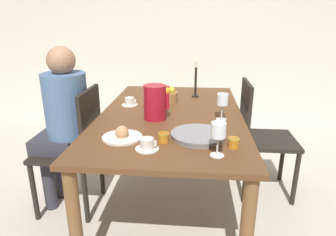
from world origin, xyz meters
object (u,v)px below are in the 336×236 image
object	(u,v)px
teacup_near_person	(147,145)
teacup_across	(130,102)
jam_jar_red	(234,142)
chair_opposite	(259,135)
person_seated	(63,115)
fruit_bowl	(167,95)
serving_tray	(198,135)
chair_person_side	(76,146)
wine_glass_water	(222,101)
bread_plate	(122,135)
jam_jar_amber	(163,137)
candlestick_tall	(196,83)
red_pitcher	(155,102)
wine_glass_juice	(218,132)

from	to	relation	value
teacup_near_person	teacup_across	bearing A→B (deg)	108.28
teacup_across	jam_jar_red	bearing A→B (deg)	-45.66
chair_opposite	person_seated	size ratio (longest dim) A/B	0.76
fruit_bowl	person_seated	bearing A→B (deg)	-153.10
teacup_across	fruit_bowl	distance (m)	0.30
fruit_bowl	serving_tray	bearing A→B (deg)	-71.40
fruit_bowl	chair_person_side	bearing A→B (deg)	-147.40
wine_glass_water	serving_tray	distance (m)	0.38
chair_person_side	teacup_near_person	xyz separation A→B (m)	(0.61, -0.51, 0.26)
bread_plate	jam_jar_red	world-z (taller)	bread_plate
jam_jar_amber	candlestick_tall	world-z (taller)	candlestick_tall
chair_person_side	red_pitcher	bearing A→B (deg)	-92.63
wine_glass_juice	bread_plate	distance (m)	0.56
serving_tray	teacup_across	bearing A→B (deg)	130.78
teacup_near_person	chair_opposite	bearing A→B (deg)	48.73
candlestick_tall	teacup_across	bearing A→B (deg)	-149.08
teacup_near_person	serving_tray	distance (m)	0.32
wine_glass_water	teacup_across	size ratio (longest dim) A/B	1.45
wine_glass_juice	jam_jar_red	size ratio (longest dim) A/B	2.91
serving_tray	bread_plate	xyz separation A→B (m)	(-0.43, -0.04, 0.00)
serving_tray	jam_jar_amber	size ratio (longest dim) A/B	5.21
chair_person_side	wine_glass_juice	xyz separation A→B (m)	(0.96, -0.56, 0.36)
red_pitcher	candlestick_tall	size ratio (longest dim) A/B	0.76
candlestick_tall	jam_jar_amber	bearing A→B (deg)	-99.75
candlestick_tall	teacup_near_person	bearing A→B (deg)	-102.53
red_pitcher	serving_tray	xyz separation A→B (m)	(0.29, -0.31, -0.10)
chair_person_side	wine_glass_water	bearing A→B (deg)	-90.58
bread_plate	jam_jar_amber	distance (m)	0.24
teacup_near_person	wine_glass_water	bearing A→B (deg)	50.48
chair_person_side	candlestick_tall	bearing A→B (deg)	-56.10
red_pitcher	chair_opposite	bearing A→B (deg)	25.62
wine_glass_water	wine_glass_juice	world-z (taller)	wine_glass_water
bread_plate	jam_jar_red	distance (m)	0.61
person_seated	teacup_near_person	size ratio (longest dim) A/B	9.81
red_pitcher	jam_jar_amber	size ratio (longest dim) A/B	3.84
teacup_across	serving_tray	size ratio (longest dim) A/B	0.39
chair_person_side	wine_glass_water	size ratio (longest dim) A/B	5.17
person_seated	wine_glass_water	xyz separation A→B (m)	(1.11, -0.05, 0.15)
jam_jar_red	candlestick_tall	bearing A→B (deg)	101.23
wine_glass_juice	bread_plate	bearing A→B (deg)	160.97
serving_tray	jam_jar_red	distance (m)	0.21
teacup_near_person	jam_jar_amber	distance (m)	0.13
bread_plate	chair_opposite	bearing A→B (deg)	38.31
teacup_near_person	candlestick_tall	xyz separation A→B (m)	(0.24, 1.08, 0.09)
red_pitcher	bread_plate	bearing A→B (deg)	-111.60
teacup_across	candlestick_tall	distance (m)	0.59
chair_person_side	candlestick_tall	xyz separation A→B (m)	(0.85, 0.57, 0.35)
chair_person_side	jam_jar_red	bearing A→B (deg)	-113.13
red_pitcher	teacup_across	bearing A→B (deg)	128.41
candlestick_tall	chair_person_side	bearing A→B (deg)	-146.10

